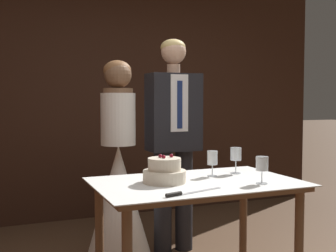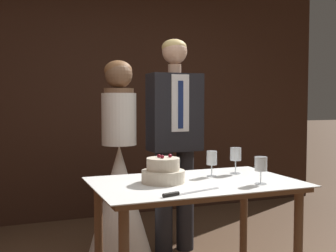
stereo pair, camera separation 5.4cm
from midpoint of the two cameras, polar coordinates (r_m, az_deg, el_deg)
wall_back at (r=4.76m, az=-8.77°, el=5.46°), size 5.40×0.12×2.92m
cake_table at (r=2.67m, az=3.27°, el=-9.56°), size 1.27×0.80×0.79m
tiered_cake at (r=2.60m, az=-1.08°, el=-6.23°), size 0.27×0.27×0.17m
cake_knife at (r=2.28m, az=1.44°, el=-9.08°), size 0.38×0.13×0.02m
wine_glass_near at (r=2.61m, az=12.04°, el=-5.20°), size 0.07×0.07×0.17m
wine_glass_middle at (r=2.94m, az=8.65°, el=-3.96°), size 0.08×0.08×0.18m
wine_glass_far at (r=2.82m, az=5.48°, el=-4.49°), size 0.07×0.07×0.17m
bride at (r=3.47m, az=-7.15°, el=-8.03°), size 0.54×0.54×1.61m
groom at (r=3.56m, az=0.32°, el=-0.85°), size 0.44×0.25×1.81m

